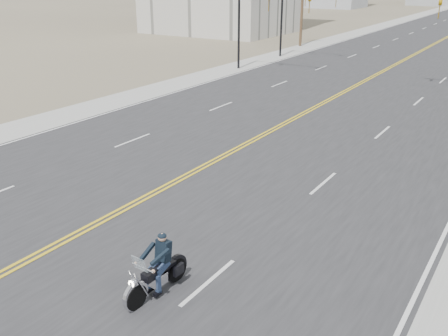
% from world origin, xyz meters
% --- Properties ---
extents(sidewalk_left, '(3.00, 200.00, 0.01)m').
position_xyz_m(sidewalk_left, '(-11.50, 70.00, 0.01)').
color(sidewalk_left, '#A5A5A0').
rests_on(sidewalk_left, ground).
extents(traffic_mast_left, '(7.10, 0.26, 7.00)m').
position_xyz_m(traffic_mast_left, '(-8.98, 32.00, 4.94)').
color(traffic_mast_left, black).
rests_on(traffic_mast_left, ground).
extents(traffic_mast_far, '(6.10, 0.26, 7.00)m').
position_xyz_m(traffic_mast_far, '(-9.31, 40.00, 4.87)').
color(traffic_mast_far, black).
rests_on(traffic_mast_far, ground).
extents(motorcyclist, '(1.02, 2.15, 1.64)m').
position_xyz_m(motorcyclist, '(4.17, 2.89, 0.82)').
color(motorcyclist, black).
rests_on(motorcyclist, ground).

